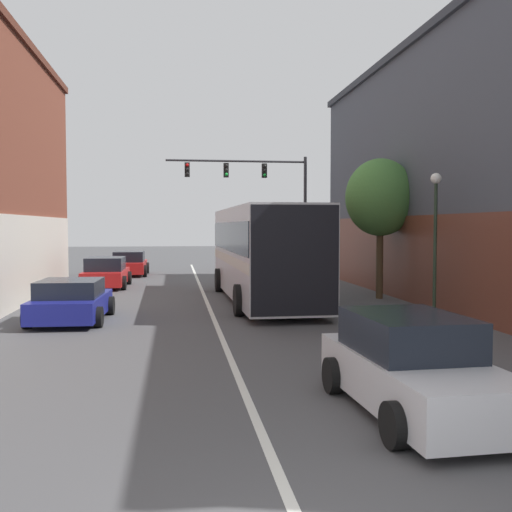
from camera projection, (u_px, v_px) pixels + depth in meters
The scene contains 9 objects.
lane_center_line at pixel (208, 305), 21.22m from camera, with size 0.14×45.32×0.01m.
bus at pixel (262, 249), 22.32m from camera, with size 3.07×11.43×3.48m.
hatchback_foreground at pixel (413, 367), 9.01m from camera, with size 2.08×4.20×1.47m.
parked_car_left_near at pixel (129, 264), 34.19m from camera, with size 2.08×4.05×1.38m.
parked_car_left_mid at pixel (71, 301), 17.64m from camera, with size 2.23×3.94×1.25m.
parked_car_left_far at pixel (106, 273), 27.45m from camera, with size 2.08×4.25×1.40m.
traffic_signal_gantry at pixel (260, 187), 33.98m from camera, with size 8.02×0.36×6.78m.
street_lamp at pixel (435, 236), 17.40m from camera, with size 0.32×0.32×4.36m.
street_tree_near at pixel (380, 198), 23.12m from camera, with size 2.72×2.45×5.43m.
Camera 1 is at (-1.14, -4.48, 2.81)m, focal length 42.00 mm.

